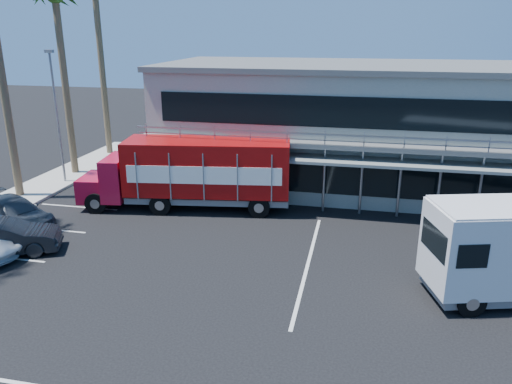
# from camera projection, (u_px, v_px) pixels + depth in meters

# --- Properties ---
(ground) EXTENTS (120.00, 120.00, 0.00)m
(ground) POSITION_uv_depth(u_px,v_px,m) (244.00, 294.00, 18.27)
(ground) COLOR black
(ground) RESTS_ON ground
(building) EXTENTS (22.40, 12.00, 7.30)m
(building) POSITION_uv_depth(u_px,v_px,m) (349.00, 125.00, 30.39)
(building) COLOR gray
(building) RESTS_ON ground
(curb_strip) EXTENTS (3.00, 32.00, 0.16)m
(curb_strip) POSITION_uv_depth(u_px,v_px,m) (0.00, 208.00, 26.83)
(curb_strip) COLOR #A5A399
(curb_strip) RESTS_ON ground
(palm_e) EXTENTS (2.80, 2.80, 12.25)m
(palm_e) POSITION_uv_depth(u_px,v_px,m) (56.00, 5.00, 29.98)
(palm_e) COLOR brown
(palm_e) RESTS_ON ground
(light_pole_far) EXTENTS (0.50, 0.25, 8.09)m
(light_pole_far) POSITION_uv_depth(u_px,v_px,m) (57.00, 112.00, 29.92)
(light_pole_far) COLOR gray
(light_pole_far) RESTS_ON ground
(red_truck) EXTENTS (11.38, 4.13, 3.75)m
(red_truck) POSITION_uv_depth(u_px,v_px,m) (194.00, 171.00, 26.37)
(red_truck) COLOR #A70D28
(red_truck) RESTS_ON ground
(parked_car_b) EXTENTS (4.79, 3.34, 1.50)m
(parked_car_b) POSITION_uv_depth(u_px,v_px,m) (4.00, 238.00, 21.33)
(parked_car_b) COLOR black
(parked_car_b) RESTS_ON ground
(parked_car_d) EXTENTS (5.33, 3.85, 1.43)m
(parked_car_d) POSITION_uv_depth(u_px,v_px,m) (14.00, 213.00, 24.27)
(parked_car_d) COLOR #2A3038
(parked_car_d) RESTS_ON ground
(parked_car_e) EXTENTS (4.79, 2.87, 1.53)m
(parked_car_e) POSITION_uv_depth(u_px,v_px,m) (133.00, 177.00, 29.97)
(parked_car_e) COLOR gray
(parked_car_e) RESTS_ON ground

